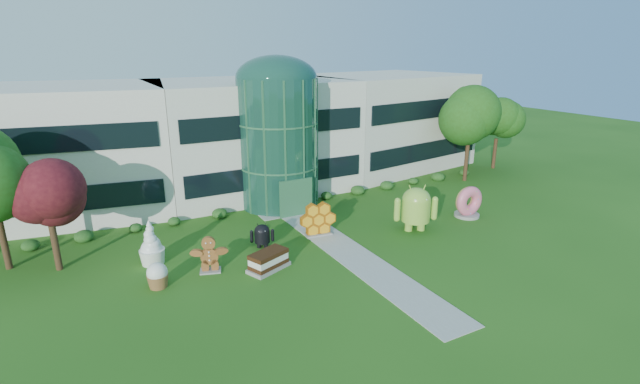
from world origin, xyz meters
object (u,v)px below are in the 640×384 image
gingerbread (209,254)px  donut (468,201)px  android_green (416,206)px  android_black (262,234)px

gingerbread → donut: bearing=16.7°
android_green → gingerbread: size_ratio=1.55×
donut → gingerbread: donut is taller
android_black → donut: (15.33, -2.04, 0.30)m
donut → android_black: bearing=175.1°
android_black → gingerbread: gingerbread is taller
gingerbread → android_black: bearing=41.6°
android_green → android_black: bearing=-170.7°
android_green → gingerbread: 14.00m
android_green → donut: size_ratio=1.50×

